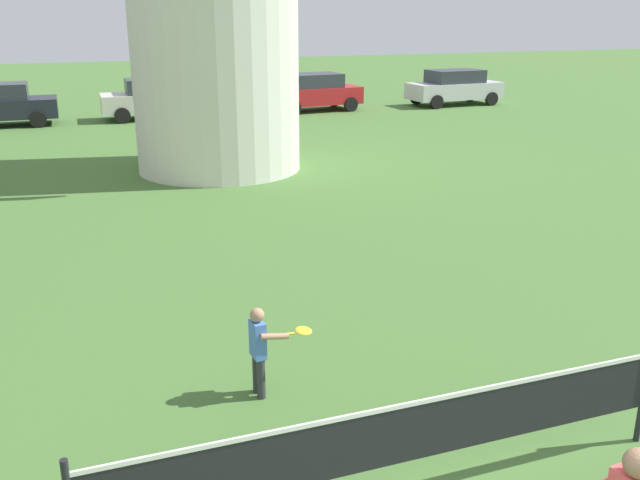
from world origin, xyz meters
TOP-DOWN VIEW (x-y plane):
  - tennis_net at (-0.05, 2.48)m, footprint 5.43×0.06m
  - player_far at (-0.69, 4.65)m, footprint 0.68×0.41m
  - parked_car_cream at (1.17, 26.32)m, footprint 4.49×1.95m
  - parked_car_red at (7.68, 26.28)m, footprint 3.97×2.13m
  - parked_car_silver at (14.27, 25.92)m, footprint 4.34×2.07m

SIDE VIEW (x-z plane):
  - player_far at x=-0.69m, z-range 0.07..1.14m
  - tennis_net at x=-0.05m, z-range 0.14..1.24m
  - parked_car_red at x=7.68m, z-range 0.03..1.59m
  - parked_car_silver at x=14.27m, z-range 0.03..1.59m
  - parked_car_cream at x=1.17m, z-range 0.03..1.59m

